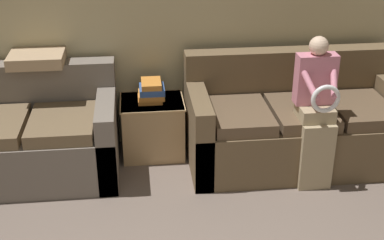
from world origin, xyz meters
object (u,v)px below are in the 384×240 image
couch_side (33,138)px  throw_pillow (37,57)px  couch_main (295,125)px  side_shelf (153,127)px  book_stack (151,91)px  child_left_seated (316,108)px

couch_side → throw_pillow: bearing=77.9°
couch_main → throw_pillow: 2.39m
couch_main → side_shelf: 1.31m
couch_side → side_shelf: (1.06, 0.22, -0.06)m
couch_main → couch_side: (-2.35, 0.03, -0.01)m
couch_main → couch_side: 2.35m
side_shelf → throw_pillow: size_ratio=1.24×
couch_side → couch_main: bearing=-0.8°
side_shelf → book_stack: (-0.00, 0.00, 0.36)m
couch_main → book_stack: size_ratio=7.62×
side_shelf → book_stack: book_stack is taller
child_left_seated → throw_pillow: size_ratio=2.69×
book_stack → throw_pillow: bearing=173.9°
throw_pillow → book_stack: bearing=-6.1°
couch_side → child_left_seated: bearing=-10.1°
couch_side → side_shelf: size_ratio=2.52×
couch_side → book_stack: (1.06, 0.22, 0.30)m
throw_pillow → couch_main: bearing=-9.0°
book_stack → throw_pillow: throw_pillow is taller
side_shelf → book_stack: bearing=117.9°
couch_main → child_left_seated: (0.04, -0.39, 0.34)m
child_left_seated → book_stack: size_ratio=4.96×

